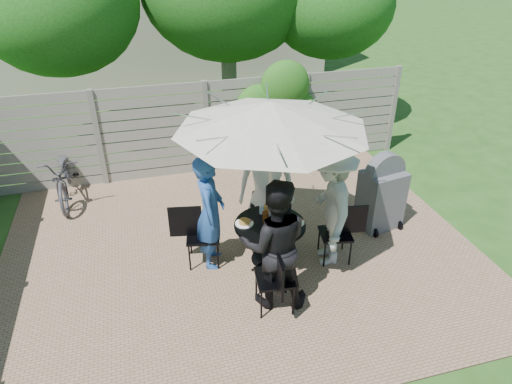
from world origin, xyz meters
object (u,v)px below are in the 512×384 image
object	(u,v)px
plate_right	(295,221)
plate_front	(272,237)
chair_back	(266,209)
bbq_grill	(381,194)
chair_right	(335,244)
person_right	(330,206)
patio_table	(270,235)
umbrella	(272,116)
chair_left	(203,246)
bicycle	(65,175)
person_left	(210,213)
coffee_cup	(276,211)
syrup_jug	(265,217)
person_front	(275,245)
glass_right	(288,215)
chair_front	(275,290)
plate_back	(268,208)
glass_front	(279,230)
glass_back	(262,209)
plate_left	(244,222)

from	to	relation	value
plate_right	plate_front	bearing A→B (deg)	-147.98
chair_back	bbq_grill	distance (m)	1.86
chair_right	person_right	xyz separation A→B (m)	(-0.13, 0.03, 0.65)
patio_table	plate_right	bearing A→B (deg)	-12.98
umbrella	patio_table	bearing A→B (deg)	180.00
chair_left	chair_right	xyz separation A→B (m)	(1.88, -0.43, -0.02)
bicycle	chair_back	bearing A→B (deg)	-29.86
person_left	chair_right	world-z (taller)	person_left
umbrella	chair_right	world-z (taller)	umbrella
chair_right	plate_right	xyz separation A→B (m)	(-0.59, 0.14, 0.41)
coffee_cup	syrup_jug	bearing A→B (deg)	-146.25
person_front	plate_front	world-z (taller)	person_front
chair_back	glass_right	size ratio (longest dim) A/B	6.94
chair_front	plate_back	size ratio (longest dim) A/B	3.72
person_front	glass_front	bearing A→B (deg)	-100.42
patio_table	bbq_grill	distance (m)	2.02
glass_right	chair_left	bearing A→B (deg)	171.94
plate_front	coffee_cup	size ratio (longest dim) A/B	2.17
umbrella	plate_back	xyz separation A→B (m)	(0.08, 0.35, -1.58)
person_left	bbq_grill	world-z (taller)	person_left
glass_back	coffee_cup	distance (m)	0.21
chair_back	bbq_grill	size ratio (longest dim) A/B	0.74
syrup_jug	person_left	bearing A→B (deg)	170.73
plate_right	plate_back	bearing A→B (deg)	122.02
chair_left	bicycle	size ratio (longest dim) A/B	0.54
chair_right	chair_back	bearing A→B (deg)	-48.48
coffee_cup	bicycle	xyz separation A→B (m)	(-3.13, 2.49, -0.25)
chair_front	chair_left	bearing A→B (deg)	38.30
plate_front	syrup_jug	xyz separation A→B (m)	(0.03, 0.41, 0.06)
chair_right	umbrella	bearing A→B (deg)	-3.37
person_front	chair_right	world-z (taller)	person_front
umbrella	plate_front	distance (m)	1.62
plate_left	glass_front	distance (m)	0.53
chair_front	chair_right	xyz separation A→B (m)	(1.16, 0.73, -0.02)
person_right	plate_back	bearing A→B (deg)	-113.45
patio_table	plate_right	distance (m)	0.42
coffee_cup	person_left	bearing A→B (deg)	-179.68
plate_right	coffee_cup	distance (m)	0.34
glass_right	coffee_cup	distance (m)	0.20
chair_back	person_front	xyz separation A→B (m)	(-0.41, -1.75, 0.60)
chair_right	person_front	bearing A→B (deg)	37.31
patio_table	plate_back	bearing A→B (deg)	77.02
plate_front	glass_back	world-z (taller)	glass_back
chair_right	glass_right	size ratio (longest dim) A/B	6.43
person_right	plate_front	bearing A→B (deg)	-66.55
plate_front	glass_right	distance (m)	0.53
person_right	plate_back	size ratio (longest dim) A/B	7.12
patio_table	glass_back	size ratio (longest dim) A/B	8.53
plate_back	syrup_jug	bearing A→B (deg)	-113.94
glass_right	bicycle	xyz separation A→B (m)	(-3.26, 2.64, -0.26)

